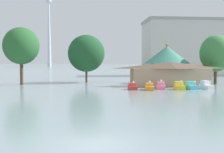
{
  "coord_description": "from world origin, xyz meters",
  "views": [
    {
      "loc": [
        -0.43,
        -15.51,
        4.66
      ],
      "look_at": [
        2.76,
        19.05,
        2.92
      ],
      "focal_mm": 44.06,
      "sensor_mm": 36.0,
      "label": 1
    }
  ],
  "objects_px": {
    "boathouse": "(170,73)",
    "green_roof_pavilion": "(167,62)",
    "shoreline_tree_right": "(216,54)",
    "background_building_block": "(189,48)",
    "pedal_boat_pink": "(161,86)",
    "shoreline_tree_tall_left": "(21,46)",
    "pedal_boat_cyan": "(191,86)",
    "pedal_boat_red": "(132,87)",
    "pedal_boat_orange": "(149,87)",
    "pedal_boat_yellow": "(179,86)",
    "pedal_boat_white": "(206,86)",
    "distant_broadcast_tower": "(49,16)",
    "shoreline_tree_mid": "(86,53)"
  },
  "relations": [
    {
      "from": "green_roof_pavilion",
      "to": "shoreline_tree_tall_left",
      "type": "xyz_separation_m",
      "value": [
        -31.65,
        -1.46,
        3.23
      ]
    },
    {
      "from": "pedal_boat_red",
      "to": "shoreline_tree_right",
      "type": "bearing_deg",
      "value": 118.6
    },
    {
      "from": "pedal_boat_yellow",
      "to": "background_building_block",
      "type": "distance_m",
      "value": 56.97
    },
    {
      "from": "pedal_boat_yellow",
      "to": "background_building_block",
      "type": "bearing_deg",
      "value": 162.05
    },
    {
      "from": "boathouse",
      "to": "shoreline_tree_tall_left",
      "type": "height_order",
      "value": "shoreline_tree_tall_left"
    },
    {
      "from": "shoreline_tree_tall_left",
      "to": "pedal_boat_cyan",
      "type": "bearing_deg",
      "value": -21.93
    },
    {
      "from": "pedal_boat_pink",
      "to": "shoreline_tree_right",
      "type": "height_order",
      "value": "shoreline_tree_right"
    },
    {
      "from": "pedal_boat_yellow",
      "to": "shoreline_tree_mid",
      "type": "bearing_deg",
      "value": -134.48
    },
    {
      "from": "boathouse",
      "to": "green_roof_pavilion",
      "type": "xyz_separation_m",
      "value": [
        1.42,
        7.03,
        2.43
      ]
    },
    {
      "from": "shoreline_tree_right",
      "to": "background_building_block",
      "type": "distance_m",
      "value": 42.24
    },
    {
      "from": "pedal_boat_orange",
      "to": "green_roof_pavilion",
      "type": "bearing_deg",
      "value": 165.06
    },
    {
      "from": "pedal_boat_pink",
      "to": "pedal_boat_yellow",
      "type": "height_order",
      "value": "pedal_boat_pink"
    },
    {
      "from": "pedal_boat_cyan",
      "to": "distant_broadcast_tower",
      "type": "relative_size",
      "value": 0.02
    },
    {
      "from": "pedal_boat_white",
      "to": "shoreline_tree_right",
      "type": "height_order",
      "value": "shoreline_tree_right"
    },
    {
      "from": "pedal_boat_red",
      "to": "pedal_boat_orange",
      "type": "xyz_separation_m",
      "value": [
        2.74,
        -1.23,
        0.01
      ]
    },
    {
      "from": "pedal_boat_pink",
      "to": "background_building_block",
      "type": "relative_size",
      "value": 0.09
    },
    {
      "from": "pedal_boat_cyan",
      "to": "green_roof_pavilion",
      "type": "bearing_deg",
      "value": 169.65
    },
    {
      "from": "pedal_boat_yellow",
      "to": "pedal_boat_orange",
      "type": "bearing_deg",
      "value": -82.38
    },
    {
      "from": "distant_broadcast_tower",
      "to": "pedal_boat_white",
      "type": "bearing_deg",
      "value": -77.44
    },
    {
      "from": "pedal_boat_red",
      "to": "pedal_boat_orange",
      "type": "bearing_deg",
      "value": 67.85
    },
    {
      "from": "pedal_boat_red",
      "to": "green_roof_pavilion",
      "type": "height_order",
      "value": "green_roof_pavilion"
    },
    {
      "from": "pedal_boat_red",
      "to": "boathouse",
      "type": "distance_m",
      "value": 10.93
    },
    {
      "from": "pedal_boat_red",
      "to": "boathouse",
      "type": "height_order",
      "value": "boathouse"
    },
    {
      "from": "pedal_boat_yellow",
      "to": "boathouse",
      "type": "relative_size",
      "value": 0.16
    },
    {
      "from": "pedal_boat_pink",
      "to": "boathouse",
      "type": "distance_m",
      "value": 7.37
    },
    {
      "from": "pedal_boat_cyan",
      "to": "shoreline_tree_tall_left",
      "type": "height_order",
      "value": "shoreline_tree_tall_left"
    },
    {
      "from": "pedal_boat_red",
      "to": "distant_broadcast_tower",
      "type": "distance_m",
      "value": 314.02
    },
    {
      "from": "green_roof_pavilion",
      "to": "shoreline_tree_mid",
      "type": "bearing_deg",
      "value": 166.73
    },
    {
      "from": "pedal_boat_orange",
      "to": "background_building_block",
      "type": "relative_size",
      "value": 0.1
    },
    {
      "from": "pedal_boat_pink",
      "to": "boathouse",
      "type": "relative_size",
      "value": 0.18
    },
    {
      "from": "pedal_boat_orange",
      "to": "pedal_boat_white",
      "type": "relative_size",
      "value": 1.06
    },
    {
      "from": "pedal_boat_red",
      "to": "shoreline_tree_right",
      "type": "relative_size",
      "value": 0.26
    },
    {
      "from": "pedal_boat_yellow",
      "to": "background_building_block",
      "type": "relative_size",
      "value": 0.08
    },
    {
      "from": "pedal_boat_cyan",
      "to": "pedal_boat_yellow",
      "type": "bearing_deg",
      "value": -98.9
    },
    {
      "from": "boathouse",
      "to": "background_building_block",
      "type": "bearing_deg",
      "value": 64.72
    },
    {
      "from": "pedal_boat_orange",
      "to": "pedal_boat_yellow",
      "type": "distance_m",
      "value": 5.35
    },
    {
      "from": "pedal_boat_pink",
      "to": "shoreline_tree_right",
      "type": "relative_size",
      "value": 0.28
    },
    {
      "from": "pedal_boat_red",
      "to": "background_building_block",
      "type": "relative_size",
      "value": 0.08
    },
    {
      "from": "pedal_boat_pink",
      "to": "pedal_boat_orange",
      "type": "bearing_deg",
      "value": -45.16
    },
    {
      "from": "green_roof_pavilion",
      "to": "distant_broadcast_tower",
      "type": "relative_size",
      "value": 0.07
    },
    {
      "from": "pedal_boat_yellow",
      "to": "pedal_boat_cyan",
      "type": "xyz_separation_m",
      "value": [
        2.15,
        0.08,
        0.01
      ]
    },
    {
      "from": "pedal_boat_red",
      "to": "pedal_boat_yellow",
      "type": "height_order",
      "value": "pedal_boat_yellow"
    },
    {
      "from": "boathouse",
      "to": "green_roof_pavilion",
      "type": "relative_size",
      "value": 1.6
    },
    {
      "from": "pedal_boat_yellow",
      "to": "shoreline_tree_mid",
      "type": "xyz_separation_m",
      "value": [
        -16.08,
        18.6,
        6.3
      ]
    },
    {
      "from": "pedal_boat_cyan",
      "to": "shoreline_tree_right",
      "type": "bearing_deg",
      "value": 127.36
    },
    {
      "from": "boathouse",
      "to": "green_roof_pavilion",
      "type": "bearing_deg",
      "value": 78.55
    },
    {
      "from": "pedal_boat_cyan",
      "to": "shoreline_tree_mid",
      "type": "height_order",
      "value": "shoreline_tree_mid"
    },
    {
      "from": "boathouse",
      "to": "shoreline_tree_right",
      "type": "bearing_deg",
      "value": 17.79
    },
    {
      "from": "pedal_boat_white",
      "to": "shoreline_tree_tall_left",
      "type": "bearing_deg",
      "value": -121.14
    },
    {
      "from": "pedal_boat_red",
      "to": "pedal_boat_white",
      "type": "height_order",
      "value": "pedal_boat_white"
    }
  ]
}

